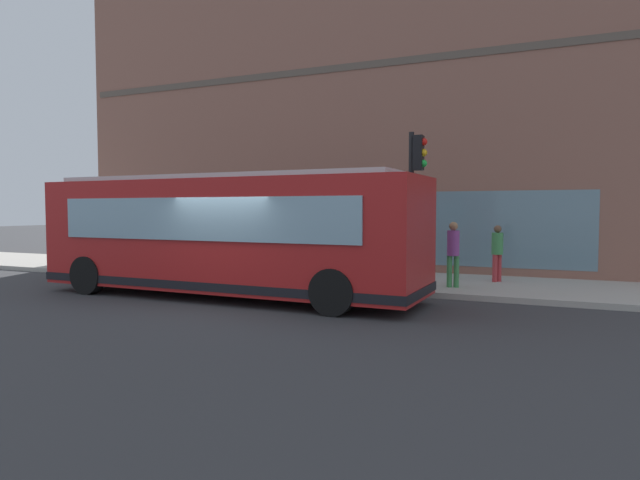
% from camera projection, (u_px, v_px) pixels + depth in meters
% --- Properties ---
extents(ground, '(120.00, 120.00, 0.00)m').
position_uv_depth(ground, '(235.00, 303.00, 12.95)').
color(ground, '#38383A').
extents(sidewalk_curb, '(4.33, 40.00, 0.15)m').
position_uv_depth(sidewalk_curb, '(318.00, 277.00, 17.28)').
color(sidewalk_curb, '#B2ADA3').
rests_on(sidewalk_curb, ground).
extents(building_corner, '(7.28, 22.90, 12.94)m').
position_uv_depth(building_corner, '(376.00, 105.00, 22.19)').
color(building_corner, '#8C5B4C').
rests_on(building_corner, ground).
extents(city_bus_nearside, '(2.70, 10.07, 3.07)m').
position_uv_depth(city_bus_nearside, '(227.00, 236.00, 13.79)').
color(city_bus_nearside, red).
rests_on(city_bus_nearside, ground).
extents(traffic_light_near_corner, '(0.32, 0.49, 4.10)m').
position_uv_depth(traffic_light_near_corner, '(416.00, 180.00, 14.34)').
color(traffic_light_near_corner, black).
rests_on(traffic_light_near_corner, sidewalk_curb).
extents(fire_hydrant, '(0.35, 0.35, 0.74)m').
position_uv_depth(fire_hydrant, '(320.00, 264.00, 17.11)').
color(fire_hydrant, gold).
rests_on(fire_hydrant, sidewalk_curb).
extents(pedestrian_near_building_entrance, '(0.32, 0.32, 1.74)m').
position_uv_depth(pedestrian_near_building_entrance, '(453.00, 250.00, 14.49)').
color(pedestrian_near_building_entrance, '#3F8C4C').
rests_on(pedestrian_near_building_entrance, sidewalk_curb).
extents(pedestrian_walking_along_curb, '(0.32, 0.32, 1.62)m').
position_uv_depth(pedestrian_walking_along_curb, '(497.00, 249.00, 15.60)').
color(pedestrian_walking_along_curb, '#B23338').
rests_on(pedestrian_walking_along_curb, sidewalk_curb).
extents(pedestrian_near_hydrant, '(0.32, 0.32, 1.66)m').
position_uv_depth(pedestrian_near_hydrant, '(267.00, 240.00, 19.57)').
color(pedestrian_near_hydrant, '#3359A5').
rests_on(pedestrian_near_hydrant, sidewalk_curb).
extents(pedestrian_by_light_pole, '(0.32, 0.32, 1.65)m').
position_uv_depth(pedestrian_by_light_pole, '(182.00, 241.00, 19.47)').
color(pedestrian_by_light_pole, '#3359A5').
rests_on(pedestrian_by_light_pole, sidewalk_curb).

